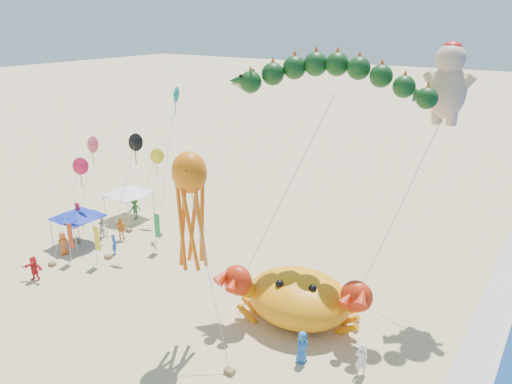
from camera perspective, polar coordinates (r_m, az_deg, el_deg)
ground at (r=31.57m, az=1.06°, el=-12.91°), size 320.00×320.00×0.00m
foam_strip at (r=28.28m, az=23.34°, el=-19.08°), size 320.00×320.00×0.00m
crab_inflatable at (r=29.51m, az=4.79°, el=-11.78°), size 8.41×6.81×3.69m
dragon_kite at (r=29.36m, az=8.75°, el=12.11°), size 11.96×6.94×14.57m
cherub_kite at (r=30.57m, az=21.10°, el=11.66°), size 4.43×4.52×15.63m
octopus_kite at (r=25.72m, az=-7.46°, el=-1.14°), size 4.73×2.72×10.57m
canopy_blue at (r=40.89m, az=-19.73°, el=-2.46°), size 3.46×3.46×2.71m
canopy_white at (r=44.93m, az=-14.40°, el=0.05°), size 3.55×3.55×2.71m
feather_flags at (r=38.78m, az=-17.34°, el=-4.06°), size 7.38×4.82×3.20m
beachgoers at (r=37.86m, az=-14.68°, el=-6.24°), size 25.26×12.53×1.87m
small_kites at (r=39.99m, az=-14.55°, el=4.50°), size 6.03×10.71×11.68m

